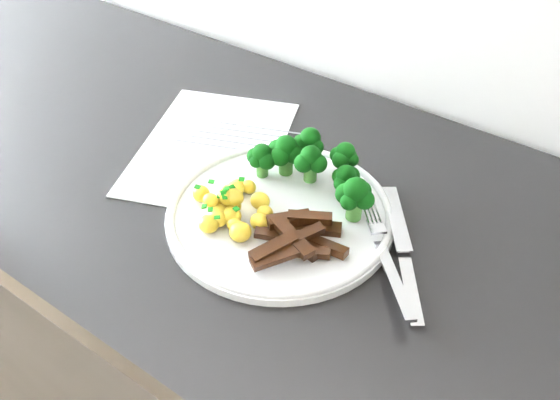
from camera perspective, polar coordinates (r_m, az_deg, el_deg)
The scene contains 8 objects.
counter at distance 1.14m, azimuth -1.92°, elevation -16.20°, with size 2.36×0.59×0.89m.
recipe_paper at distance 0.88m, azimuth -6.40°, elevation 5.04°, with size 0.29×0.33×0.00m.
plate at distance 0.75m, azimuth 0.00°, elevation -1.27°, with size 0.28×0.28×0.02m.
broccoli at distance 0.77m, azimuth 3.31°, elevation 3.39°, with size 0.19×0.10×0.06m.
potatoes at distance 0.74m, azimuth -4.60°, elevation -0.71°, with size 0.11×0.10×0.04m.
beef_strips at distance 0.70m, azimuth 1.64°, elevation -3.68°, with size 0.11×0.13×0.03m.
fork at distance 0.69m, azimuth 10.09°, elevation -5.59°, with size 0.14×0.15×0.02m.
knife at distance 0.70m, azimuth 11.73°, elevation -6.18°, with size 0.14×0.19×0.02m.
Camera 1 is at (0.32, 1.19, 1.40)m, focal length 38.84 mm.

